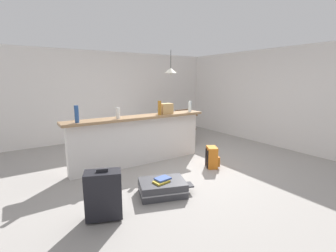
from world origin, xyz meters
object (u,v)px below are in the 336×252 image
object	(u,v)px
bottle_white	(118,113)
bottle_amber	(159,108)
suitcase_flat_charcoal	(163,188)
book_stack	(162,180)
dining_chair_near_partition	(184,125)
dining_table	(174,118)
bottle_clear	(190,107)
backpack_orange	(212,158)
grocery_bag	(166,109)
suitcase_upright_black	(104,195)
pendant_lamp	(171,70)
bottle_blue	(77,114)

from	to	relation	value
bottle_white	bottle_amber	world-z (taller)	bottle_amber
suitcase_flat_charcoal	book_stack	xyz separation A→B (m)	(-0.03, -0.02, 0.14)
dining_chair_near_partition	dining_table	bearing A→B (deg)	86.43
bottle_clear	backpack_orange	xyz separation A→B (m)	(-0.15, -0.93, -0.92)
grocery_bag	bottle_white	bearing A→B (deg)	-178.07
bottle_amber	bottle_clear	xyz separation A→B (m)	(0.83, 0.05, -0.03)
grocery_bag	dining_table	bearing A→B (deg)	49.89
dining_chair_near_partition	suitcase_upright_black	distance (m)	3.76
pendant_lamp	book_stack	world-z (taller)	pendant_lamp
dining_chair_near_partition	suitcase_flat_charcoal	bearing A→B (deg)	-133.15
bottle_blue	book_stack	xyz separation A→B (m)	(0.86, -1.34, -0.90)
bottle_white	grocery_bag	xyz separation A→B (m)	(1.09, 0.04, 0.01)
bottle_clear	grocery_bag	size ratio (longest dim) A/B	0.90
bottle_amber	grocery_bag	world-z (taller)	bottle_amber
grocery_bag	pendant_lamp	world-z (taller)	pendant_lamp
dining_chair_near_partition	pendant_lamp	world-z (taller)	pendant_lamp
bottle_blue	pendant_lamp	size ratio (longest dim) A/B	0.45
bottle_blue	pendant_lamp	xyz separation A→B (m)	(2.87, 1.42, 0.81)
grocery_bag	suitcase_upright_black	xyz separation A→B (m)	(-1.91, -1.54, -0.78)
bottle_blue	backpack_orange	world-z (taller)	bottle_blue
bottle_blue	bottle_white	xyz separation A→B (m)	(0.75, 0.03, -0.05)
bottle_blue	suitcase_flat_charcoal	xyz separation A→B (m)	(0.88, -1.32, -1.04)
grocery_bag	dining_chair_near_partition	distance (m)	1.43
grocery_bag	dining_table	xyz separation A→B (m)	(1.09, 1.29, -0.46)
bottle_white	grocery_bag	world-z (taller)	grocery_bag
bottle_clear	dining_table	size ratio (longest dim) A/B	0.21
book_stack	dining_table	bearing A→B (deg)	52.51
backpack_orange	book_stack	xyz separation A→B (m)	(-1.45, -0.46, 0.05)
bottle_white	dining_chair_near_partition	world-z (taller)	bottle_white
backpack_orange	suitcase_upright_black	xyz separation A→B (m)	(-2.38, -0.58, 0.13)
dining_table	suitcase_flat_charcoal	size ratio (longest dim) A/B	1.24
bottle_amber	bottle_white	bearing A→B (deg)	177.59
bottle_blue	bottle_clear	xyz separation A→B (m)	(2.47, 0.05, -0.03)
backpack_orange	bottle_white	bearing A→B (deg)	149.62
pendant_lamp	bottle_blue	bearing A→B (deg)	-153.63
bottle_blue	dining_chair_near_partition	size ratio (longest dim) A/B	0.32
bottle_amber	grocery_bag	size ratio (longest dim) A/B	1.12
grocery_bag	dining_table	world-z (taller)	grocery_bag
bottle_amber	grocery_bag	xyz separation A→B (m)	(0.21, 0.07, -0.04)
suitcase_upright_black	book_stack	size ratio (longest dim) A/B	2.37
bottle_blue	suitcase_upright_black	world-z (taller)	bottle_blue
book_stack	backpack_orange	bearing A→B (deg)	17.44
bottle_amber	suitcase_upright_black	world-z (taller)	bottle_amber
pendant_lamp	suitcase_flat_charcoal	size ratio (longest dim) A/B	0.74
bottle_blue	suitcase_upright_black	xyz separation A→B (m)	(-0.07, -1.47, -0.82)
dining_chair_near_partition	backpack_orange	distance (m)	1.84
dining_table	suitcase_flat_charcoal	bearing A→B (deg)	-127.40
bottle_white	suitcase_upright_black	xyz separation A→B (m)	(-0.82, -1.50, -0.77)
bottle_white	suitcase_upright_black	world-z (taller)	bottle_white
bottle_blue	backpack_orange	bearing A→B (deg)	-20.90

